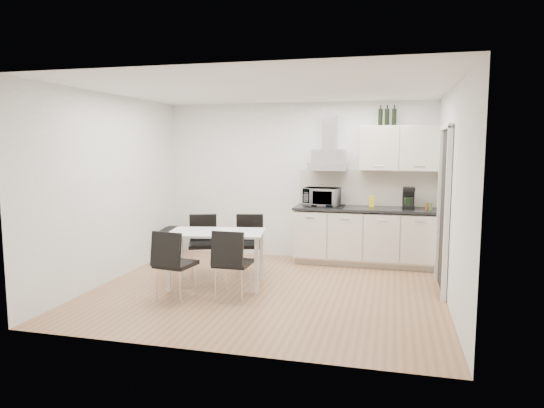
% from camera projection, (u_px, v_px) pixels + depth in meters
% --- Properties ---
extents(ground, '(4.50, 4.50, 0.00)m').
position_uv_depth(ground, '(267.00, 290.00, 6.40)').
color(ground, '#A17550').
rests_on(ground, ground).
extents(wall_back, '(4.50, 0.10, 2.60)m').
position_uv_depth(wall_back, '(297.00, 181.00, 8.17)').
color(wall_back, white).
rests_on(wall_back, ground).
extents(wall_front, '(4.50, 0.10, 2.60)m').
position_uv_depth(wall_front, '(211.00, 213.00, 4.32)').
color(wall_front, white).
rests_on(wall_front, ground).
extents(wall_left, '(0.10, 4.00, 2.60)m').
position_uv_depth(wall_left, '(112.00, 188.00, 6.79)').
color(wall_left, white).
rests_on(wall_left, ground).
extents(wall_right, '(0.10, 4.00, 2.60)m').
position_uv_depth(wall_right, '(452.00, 196.00, 5.70)').
color(wall_right, white).
rests_on(wall_right, ground).
extents(ceiling, '(4.50, 4.50, 0.00)m').
position_uv_depth(ceiling, '(267.00, 89.00, 6.09)').
color(ceiling, white).
rests_on(ceiling, wall_back).
extents(doorway, '(0.08, 1.04, 2.10)m').
position_uv_depth(doorway, '(443.00, 211.00, 6.27)').
color(doorway, white).
rests_on(doorway, ground).
extents(kitchenette, '(2.22, 0.64, 2.52)m').
position_uv_depth(kitchenette, '(367.00, 213.00, 7.68)').
color(kitchenette, beige).
rests_on(kitchenette, ground).
extents(dining_table, '(1.36, 0.91, 0.75)m').
position_uv_depth(dining_table, '(216.00, 238.00, 6.50)').
color(dining_table, white).
rests_on(dining_table, ground).
extents(chair_far_left, '(0.60, 0.63, 0.88)m').
position_uv_depth(chair_far_left, '(203.00, 246.00, 7.08)').
color(chair_far_left, black).
rests_on(chair_far_left, ground).
extents(chair_far_right, '(0.54, 0.59, 0.88)m').
position_uv_depth(chair_far_right, '(249.00, 245.00, 7.09)').
color(chair_far_right, black).
rests_on(chair_far_right, ground).
extents(chair_near_left, '(0.51, 0.56, 0.88)m').
position_uv_depth(chair_near_left, '(176.00, 265.00, 5.94)').
color(chair_near_left, black).
rests_on(chair_near_left, ground).
extents(chair_near_right, '(0.45, 0.51, 0.88)m').
position_uv_depth(chair_near_right, '(233.00, 264.00, 5.98)').
color(chair_near_right, black).
rests_on(chair_near_right, ground).
extents(guitar_amp, '(0.35, 0.61, 0.48)m').
position_uv_depth(guitar_amp, '(171.00, 242.00, 8.32)').
color(guitar_amp, black).
rests_on(guitar_amp, ground).
extents(floor_speaker, '(0.21, 0.20, 0.28)m').
position_uv_depth(floor_speaker, '(232.00, 246.00, 8.49)').
color(floor_speaker, black).
rests_on(floor_speaker, ground).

